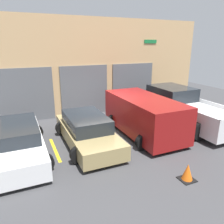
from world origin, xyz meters
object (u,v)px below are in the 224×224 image
(sedan_white, at_px, (16,142))
(van_right, at_px, (143,115))
(pickup_truck, at_px, (185,108))
(sedan_side, at_px, (87,130))
(traffic_cone, at_px, (188,173))

(sedan_white, height_order, van_right, van_right)
(pickup_truck, distance_m, van_right, 2.77)
(sedan_white, xyz_separation_m, van_right, (5.49, -0.02, 0.34))
(pickup_truck, height_order, van_right, pickup_truck)
(sedan_side, bearing_deg, pickup_truck, 3.18)
(sedan_side, relative_size, van_right, 0.99)
(pickup_truck, distance_m, sedan_white, 8.24)
(sedan_side, relative_size, traffic_cone, 8.23)
(traffic_cone, bearing_deg, sedan_side, 118.36)
(sedan_side, bearing_deg, sedan_white, -179.91)
(sedan_white, bearing_deg, van_right, -0.25)
(pickup_truck, height_order, sedan_white, pickup_truck)
(van_right, bearing_deg, sedan_white, 179.75)
(pickup_truck, relative_size, sedan_white, 1.15)
(traffic_cone, bearing_deg, sedan_white, 141.67)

